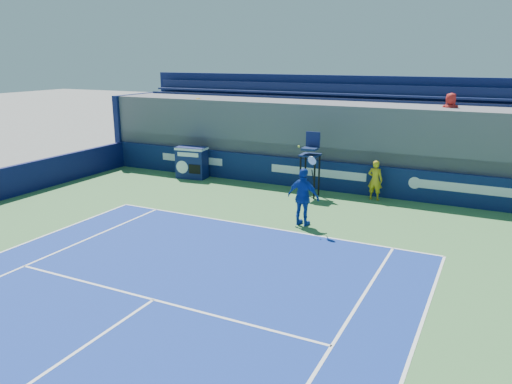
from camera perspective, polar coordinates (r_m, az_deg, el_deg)
The scene contains 6 objects.
ball_person at distance 19.13m, azimuth 13.45°, elevation 1.34°, with size 0.55×0.36×1.51m, color gold.
back_hoarding at distance 20.29m, azimuth 7.08°, elevation 1.95°, with size 20.40×0.21×1.20m.
match_clock at distance 22.19m, azimuth -7.34°, elevation 3.46°, with size 1.40×0.87×1.40m.
umpire_chair at distance 19.00m, azimuth 6.25°, elevation 3.94°, with size 0.72×0.72×2.48m.
tennis_player at distance 15.78m, azimuth 5.44°, elevation -0.58°, with size 1.13×0.58×2.57m.
stadium_seating at distance 21.97m, azimuth 8.98°, elevation 6.18°, with size 21.00×4.05×4.40m.
Camera 1 is at (6.50, -1.56, 5.22)m, focal length 35.00 mm.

